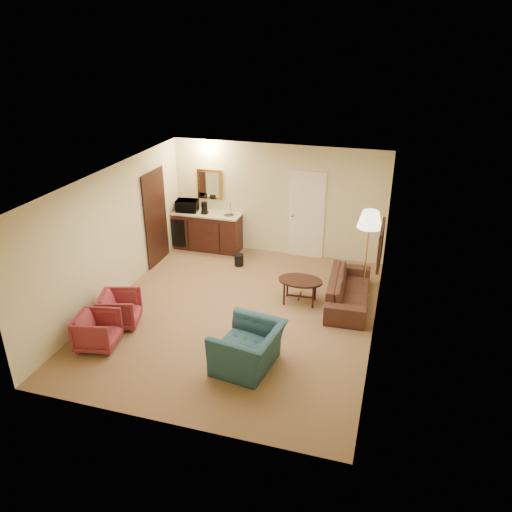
# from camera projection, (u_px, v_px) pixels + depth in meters

# --- Properties ---
(ground) EXTENTS (6.00, 6.00, 0.00)m
(ground) POSITION_uv_depth(u_px,v_px,m) (237.00, 314.00, 9.41)
(ground) COLOR #896445
(ground) RESTS_ON ground
(room_walls) EXTENTS (5.02, 6.01, 2.61)m
(room_walls) POSITION_uv_depth(u_px,v_px,m) (244.00, 214.00, 9.40)
(room_walls) COLOR beige
(room_walls) RESTS_ON ground
(wetbar_cabinet) EXTENTS (1.64, 0.58, 0.92)m
(wetbar_cabinet) POSITION_uv_depth(u_px,v_px,m) (208.00, 231.00, 12.02)
(wetbar_cabinet) COLOR #351710
(wetbar_cabinet) RESTS_ON ground
(sofa) EXTENTS (0.66, 1.97, 0.76)m
(sofa) POSITION_uv_depth(u_px,v_px,m) (349.00, 286.00, 9.63)
(sofa) COLOR black
(sofa) RESTS_ON ground
(teal_armchair) EXTENTS (0.84, 1.16, 0.94)m
(teal_armchair) POSITION_uv_depth(u_px,v_px,m) (248.00, 341.00, 7.76)
(teal_armchair) COLOR #204852
(teal_armchair) RESTS_ON ground
(rose_chair_near) EXTENTS (0.79, 0.82, 0.69)m
(rose_chair_near) POSITION_uv_depth(u_px,v_px,m) (120.00, 308.00, 8.94)
(rose_chair_near) COLOR maroon
(rose_chair_near) RESTS_ON ground
(rose_chair_far) EXTENTS (0.73, 0.76, 0.67)m
(rose_chair_far) POSITION_uv_depth(u_px,v_px,m) (97.00, 329.00, 8.31)
(rose_chair_far) COLOR maroon
(rose_chair_far) RESTS_ON ground
(coffee_table) EXTENTS (0.88, 0.62, 0.49)m
(coffee_table) POSITION_uv_depth(u_px,v_px,m) (300.00, 291.00, 9.71)
(coffee_table) COLOR black
(coffee_table) RESTS_ON ground
(floor_lamp) EXTENTS (0.64, 0.64, 1.81)m
(floor_lamp) POSITION_uv_depth(u_px,v_px,m) (367.00, 254.00, 9.69)
(floor_lamp) COLOR #B2833B
(floor_lamp) RESTS_ON ground
(waste_bin) EXTENTS (0.25, 0.25, 0.26)m
(waste_bin) POSITION_uv_depth(u_px,v_px,m) (239.00, 260.00, 11.29)
(waste_bin) COLOR black
(waste_bin) RESTS_ON ground
(microwave) EXTENTS (0.55, 0.36, 0.35)m
(microwave) POSITION_uv_depth(u_px,v_px,m) (187.00, 204.00, 11.87)
(microwave) COLOR black
(microwave) RESTS_ON wetbar_cabinet
(coffee_maker) EXTENTS (0.19, 0.19, 0.28)m
(coffee_maker) POSITION_uv_depth(u_px,v_px,m) (204.00, 208.00, 11.73)
(coffee_maker) COLOR black
(coffee_maker) RESTS_ON wetbar_cabinet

